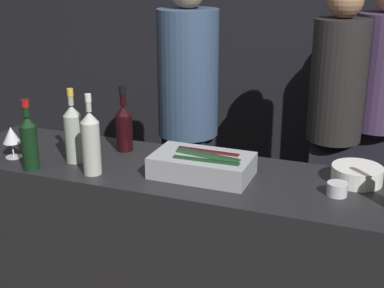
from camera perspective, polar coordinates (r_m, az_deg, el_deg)
name	(u,v)px	position (r m, az deg, el deg)	size (l,w,h in m)	color
wall_back_chalkboard	(285,25)	(4.17, 9.84, 12.40)	(6.40, 0.06, 2.80)	black
bar_counter	(190,264)	(2.64, -0.23, -12.70)	(2.35, 0.58, 0.97)	black
ice_bin_with_bottles	(204,164)	(2.35, 1.24, -2.18)	(0.43, 0.25, 0.11)	#9EA0A5
bowl_white	(357,174)	(2.39, 17.18, -3.07)	(0.22, 0.22, 0.07)	white
wine_glass	(11,136)	(2.68, -18.72, 0.83)	(0.08, 0.08, 0.15)	silver
candle_votive	(337,189)	(2.25, 15.22, -4.66)	(0.08, 0.08, 0.05)	silver
red_wine_bottle_black_foil	(124,126)	(2.65, -7.27, 1.96)	(0.08, 0.08, 0.33)	black
rose_wine_bottle	(73,132)	(2.54, -12.56, 1.23)	(0.08, 0.08, 0.35)	#9EA899
white_wine_bottle	(91,142)	(2.38, -10.73, 0.25)	(0.08, 0.08, 0.37)	#B2B7AD
red_wine_bottle_burgundy	(29,141)	(2.50, -16.99, 0.36)	(0.08, 0.08, 0.33)	black
person_in_hoodie	(379,103)	(3.71, 19.31, 4.17)	(0.39, 0.39, 1.77)	black
person_blond_tee	(188,107)	(3.29, -0.43, 3.99)	(0.37, 0.37, 1.81)	black
person_grey_polo	(335,111)	(3.40, 15.03, 3.39)	(0.33, 0.33, 1.76)	black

